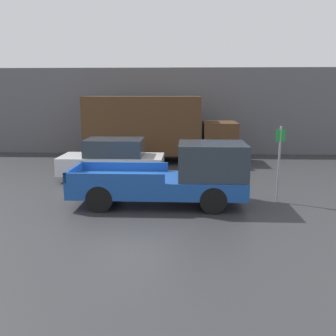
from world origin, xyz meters
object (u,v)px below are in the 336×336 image
(delivery_truck, at_px, (154,127))
(parking_sign, at_px, (279,160))
(pickup_truck, at_px, (177,176))
(car, at_px, (113,159))
(newspaper_box, at_px, (136,145))

(delivery_truck, xyz_separation_m, parking_sign, (4.80, -7.44, -0.40))
(pickup_truck, distance_m, delivery_truck, 8.06)
(car, xyz_separation_m, newspaper_box, (0.09, 6.59, -0.31))
(pickup_truck, xyz_separation_m, parking_sign, (3.35, 0.44, 0.47))
(car, distance_m, delivery_truck, 4.60)
(pickup_truck, xyz_separation_m, newspaper_box, (-2.74, 10.20, -0.43))
(pickup_truck, height_order, parking_sign, parking_sign)
(pickup_truck, bearing_deg, parking_sign, 7.45)
(pickup_truck, distance_m, newspaper_box, 10.57)
(delivery_truck, bearing_deg, pickup_truck, -79.64)
(pickup_truck, relative_size, parking_sign, 2.21)
(car, distance_m, parking_sign, 6.97)
(pickup_truck, xyz_separation_m, car, (-2.82, 3.61, -0.12))
(parking_sign, height_order, newspaper_box, parking_sign)
(parking_sign, bearing_deg, pickup_truck, -172.55)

